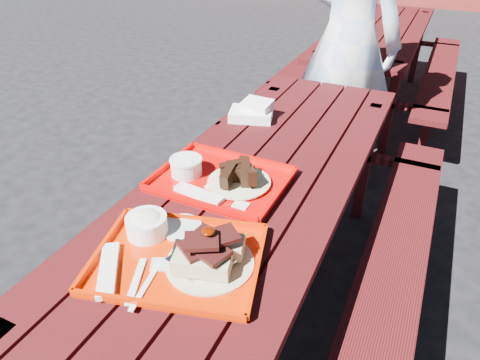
{
  "coord_description": "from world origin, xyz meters",
  "views": [
    {
      "loc": [
        0.57,
        -1.34,
        1.66
      ],
      "look_at": [
        0.0,
        -0.15,
        0.82
      ],
      "focal_mm": 32.0,
      "sensor_mm": 36.0,
      "label": 1
    }
  ],
  "objects_px": {
    "picnic_table_far": "(376,50)",
    "person": "(348,39)",
    "picnic_table_near": "(255,214)",
    "near_tray": "(180,248)",
    "far_tray": "(218,178)"
  },
  "relations": [
    {
      "from": "picnic_table_near",
      "to": "person",
      "type": "height_order",
      "value": "person"
    },
    {
      "from": "picnic_table_near",
      "to": "near_tray",
      "type": "xyz_separation_m",
      "value": [
        -0.02,
        -0.53,
        0.23
      ]
    },
    {
      "from": "far_tray",
      "to": "picnic_table_near",
      "type": "bearing_deg",
      "value": 43.11
    },
    {
      "from": "near_tray",
      "to": "picnic_table_near",
      "type": "bearing_deg",
      "value": 87.54
    },
    {
      "from": "person",
      "to": "near_tray",
      "type": "bearing_deg",
      "value": 107.0
    },
    {
      "from": "picnic_table_far",
      "to": "person",
      "type": "distance_m",
      "value": 1.39
    },
    {
      "from": "far_tray",
      "to": "person",
      "type": "height_order",
      "value": "person"
    },
    {
      "from": "picnic_table_far",
      "to": "near_tray",
      "type": "bearing_deg",
      "value": -90.39
    },
    {
      "from": "picnic_table_near",
      "to": "near_tray",
      "type": "relative_size",
      "value": 4.14
    },
    {
      "from": "near_tray",
      "to": "far_tray",
      "type": "bearing_deg",
      "value": 102.13
    },
    {
      "from": "picnic_table_far",
      "to": "picnic_table_near",
      "type": "bearing_deg",
      "value": -90.0
    },
    {
      "from": "picnic_table_near",
      "to": "person",
      "type": "relative_size",
      "value": 1.25
    },
    {
      "from": "picnic_table_far",
      "to": "person",
      "type": "relative_size",
      "value": 1.25
    },
    {
      "from": "picnic_table_near",
      "to": "picnic_table_far",
      "type": "xyz_separation_m",
      "value": [
        0.0,
        2.8,
        0.0
      ]
    },
    {
      "from": "far_tray",
      "to": "near_tray",
      "type": "bearing_deg",
      "value": -77.87
    }
  ]
}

